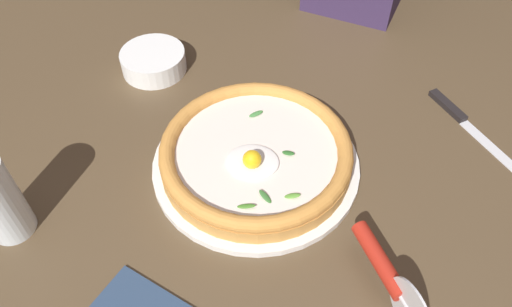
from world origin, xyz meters
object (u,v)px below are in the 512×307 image
object	(u,v)px
side_bowl	(153,61)
pizza	(256,153)
pizza_cutter	(388,274)
table_knife	(459,117)

from	to	relation	value
side_bowl	pizza	bearing A→B (deg)	138.69
pizza	pizza_cutter	world-z (taller)	pizza_cutter
pizza	side_bowl	size ratio (longest dim) A/B	2.46
pizza_cutter	side_bowl	bearing A→B (deg)	-41.43
pizza_cutter	table_knife	distance (m)	0.37
pizza	table_knife	size ratio (longest dim) A/B	1.71
table_knife	pizza	bearing A→B (deg)	27.42
side_bowl	table_knife	world-z (taller)	side_bowl
pizza	pizza_cutter	size ratio (longest dim) A/B	1.94
table_knife	side_bowl	bearing A→B (deg)	-3.53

